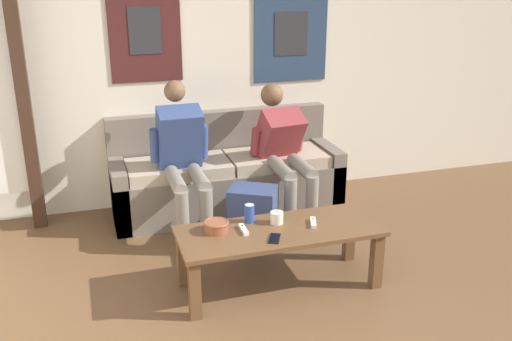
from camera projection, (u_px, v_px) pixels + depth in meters
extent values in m
cube|color=silver|center=(185.00, 60.00, 4.88)|extent=(10.00, 0.05, 2.55)
cube|color=#471E1E|center=(145.00, 30.00, 4.67)|extent=(0.59, 0.01, 0.85)
cube|color=#2D2D33|center=(145.00, 31.00, 4.67)|extent=(0.27, 0.01, 0.38)
cube|color=navy|center=(291.00, 34.00, 5.05)|extent=(0.69, 0.01, 0.85)
cube|color=#2D2D33|center=(291.00, 34.00, 5.05)|extent=(0.31, 0.01, 0.38)
cube|color=#382319|center=(24.00, 105.00, 4.40)|extent=(0.10, 0.10, 2.05)
cube|color=#70665B|center=(219.00, 155.00, 5.17)|extent=(1.97, 0.13, 0.83)
cube|color=#70665B|center=(229.00, 190.00, 4.94)|extent=(1.97, 0.53, 0.40)
cube|color=#70665B|center=(120.00, 196.00, 4.66)|extent=(0.12, 0.53, 0.52)
cube|color=#70665B|center=(327.00, 173.00, 5.18)|extent=(0.12, 0.53, 0.52)
cube|color=#B2A38E|center=(178.00, 168.00, 4.74)|extent=(0.84, 0.49, 0.10)
cube|color=#B2A38E|center=(277.00, 158.00, 4.98)|extent=(0.84, 0.49, 0.10)
cube|color=brown|center=(280.00, 231.00, 3.72)|extent=(1.34, 0.52, 0.03)
cube|color=brown|center=(182.00, 259.00, 3.80)|extent=(0.07, 0.07, 0.39)
cube|color=brown|center=(349.00, 234.00, 4.14)|extent=(0.07, 0.07, 0.39)
cube|color=brown|center=(195.00, 290.00, 3.43)|extent=(0.07, 0.07, 0.39)
cube|color=brown|center=(376.00, 260.00, 3.78)|extent=(0.07, 0.07, 0.39)
cylinder|color=gray|center=(176.00, 181.00, 4.31)|extent=(0.11, 0.44, 0.11)
cylinder|color=gray|center=(183.00, 222.00, 4.19)|extent=(0.10, 0.10, 0.47)
cube|color=#232328|center=(186.00, 255.00, 4.21)|extent=(0.11, 0.25, 0.05)
cylinder|color=gray|center=(199.00, 179.00, 4.36)|extent=(0.11, 0.44, 0.11)
cylinder|color=gray|center=(207.00, 219.00, 4.24)|extent=(0.10, 0.10, 0.47)
cube|color=#232328|center=(210.00, 251.00, 4.26)|extent=(0.11, 0.25, 0.05)
cube|color=#33477F|center=(179.00, 139.00, 4.52)|extent=(0.35, 0.37, 0.55)
sphere|color=brown|center=(175.00, 91.00, 4.50)|extent=(0.17, 0.17, 0.17)
cylinder|color=#33477F|center=(155.00, 146.00, 4.49)|extent=(0.08, 0.12, 0.29)
cylinder|color=#33477F|center=(203.00, 142.00, 4.60)|extent=(0.08, 0.12, 0.29)
cylinder|color=gray|center=(281.00, 170.00, 4.55)|extent=(0.11, 0.43, 0.11)
cylinder|color=gray|center=(290.00, 207.00, 4.44)|extent=(0.10, 0.10, 0.47)
cube|color=#232328|center=(293.00, 238.00, 4.45)|extent=(0.11, 0.25, 0.05)
cylinder|color=gray|center=(302.00, 168.00, 4.60)|extent=(0.11, 0.43, 0.11)
cylinder|color=gray|center=(312.00, 205.00, 4.49)|extent=(0.10, 0.10, 0.47)
cube|color=#232328|center=(314.00, 235.00, 4.50)|extent=(0.11, 0.25, 0.05)
cube|color=maroon|center=(279.00, 135.00, 4.81)|extent=(0.39, 0.45, 0.49)
sphere|color=brown|center=(272.00, 95.00, 4.87)|extent=(0.20, 0.20, 0.20)
cylinder|color=maroon|center=(256.00, 141.00, 4.79)|extent=(0.08, 0.14, 0.25)
cylinder|color=maroon|center=(299.00, 138.00, 4.90)|extent=(0.08, 0.14, 0.25)
cube|color=navy|center=(253.00, 216.00, 4.35)|extent=(0.43, 0.40, 0.46)
cube|color=navy|center=(250.00, 235.00, 4.28)|extent=(0.26, 0.20, 0.21)
cylinder|color=brown|center=(216.00, 227.00, 3.66)|extent=(0.16, 0.16, 0.07)
torus|color=brown|center=(216.00, 223.00, 3.65)|extent=(0.16, 0.16, 0.02)
cylinder|color=silver|center=(277.00, 218.00, 3.78)|extent=(0.09, 0.09, 0.08)
cylinder|color=black|center=(277.00, 211.00, 3.77)|extent=(0.00, 0.00, 0.01)
cylinder|color=#28479E|center=(249.00, 213.00, 3.80)|extent=(0.07, 0.07, 0.12)
cylinder|color=silver|center=(249.00, 205.00, 3.78)|extent=(0.06, 0.06, 0.00)
cube|color=white|center=(243.00, 229.00, 3.68)|extent=(0.04, 0.14, 0.02)
cylinder|color=#333842|center=(242.00, 225.00, 3.70)|extent=(0.01, 0.01, 0.00)
cube|color=white|center=(313.00, 223.00, 3.78)|extent=(0.08, 0.15, 0.02)
cylinder|color=#333842|center=(313.00, 219.00, 3.80)|extent=(0.01, 0.01, 0.00)
cube|color=black|center=(275.00, 238.00, 3.57)|extent=(0.12, 0.15, 0.01)
cube|color=black|center=(275.00, 238.00, 3.57)|extent=(0.11, 0.14, 0.00)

